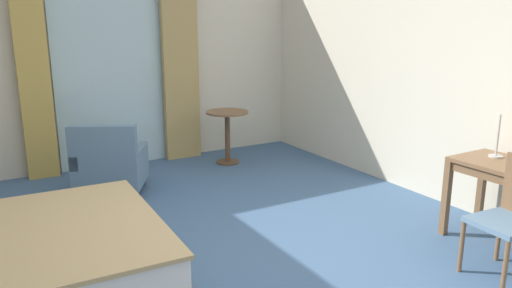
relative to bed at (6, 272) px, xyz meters
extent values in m
cube|color=#426084|center=(1.59, -0.35, -0.34)|extent=(6.02, 7.77, 0.10)
cube|color=beige|center=(1.59, 3.27, 1.16)|extent=(5.62, 0.12, 2.89)
cube|color=beige|center=(4.34, -0.35, 1.16)|extent=(0.12, 7.37, 2.89)
cube|color=silver|center=(1.56, 3.19, 0.98)|extent=(1.46, 0.02, 2.54)
cube|color=tan|center=(0.61, 3.09, 1.04)|extent=(0.37, 0.10, 2.66)
cube|color=tan|center=(2.51, 3.09, 1.04)|extent=(0.51, 0.10, 2.66)
cube|color=white|center=(0.07, 0.00, 0.11)|extent=(1.92, 1.69, 0.23)
cube|color=tan|center=(0.39, -0.01, 0.24)|extent=(1.32, 1.70, 0.03)
cube|color=brown|center=(4.11, -0.62, 0.07)|extent=(0.06, 0.06, 0.71)
cube|color=brown|center=(3.60, -0.63, 0.07)|extent=(0.06, 0.06, 0.71)
cube|color=slate|center=(3.33, -1.38, 0.16)|extent=(0.50, 0.45, 0.04)
cylinder|color=brown|center=(3.13, -1.18, -0.08)|extent=(0.04, 0.04, 0.43)
cylinder|color=brown|center=(3.10, -1.56, -0.08)|extent=(0.04, 0.04, 0.43)
cylinder|color=brown|center=(3.56, -1.21, -0.08)|extent=(0.04, 0.04, 0.43)
cylinder|color=#B7B2A8|center=(3.94, -0.84, 0.47)|extent=(0.12, 0.12, 0.02)
cylinder|color=#B7B2A8|center=(3.94, -0.84, 0.66)|extent=(0.02, 0.02, 0.37)
cube|color=slate|center=(1.22, 2.07, -0.06)|extent=(0.96, 0.95, 0.26)
cube|color=slate|center=(1.09, 1.82, 0.32)|extent=(0.70, 0.44, 0.49)
cube|color=slate|center=(1.50, 1.93, 0.15)|extent=(0.41, 0.65, 0.16)
cube|color=slate|center=(0.94, 2.22, 0.15)|extent=(0.41, 0.65, 0.16)
cylinder|color=#4C3D2D|center=(1.62, 2.18, -0.24)|extent=(0.04, 0.04, 0.10)
cylinder|color=#4C3D2D|center=(1.08, 2.47, -0.24)|extent=(0.04, 0.04, 0.10)
cylinder|color=#4C3D2D|center=(1.36, 1.68, -0.24)|extent=(0.04, 0.04, 0.10)
cylinder|color=#4C3D2D|center=(0.82, 1.97, -0.24)|extent=(0.04, 0.04, 0.10)
cylinder|color=brown|center=(2.93, 2.50, 0.43)|extent=(0.58, 0.58, 0.03)
cylinder|color=brown|center=(2.93, 2.50, 0.06)|extent=(0.07, 0.07, 0.71)
cylinder|color=brown|center=(2.93, 2.50, -0.28)|extent=(0.32, 0.32, 0.02)
camera|label=1|loc=(-0.03, -3.41, 1.63)|focal=34.27mm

